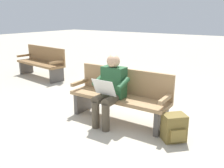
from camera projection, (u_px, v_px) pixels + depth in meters
ground_plane at (118, 120)px, 4.29m from camera, size 40.00×40.00×0.00m
bench_near at (120, 95)px, 4.22m from camera, size 1.81×0.53×0.90m
person_seated at (110, 88)px, 4.02m from camera, size 0.58×0.58×1.18m
backpack at (174, 128)px, 3.55m from camera, size 0.40×0.40×0.41m
bench_far at (42, 62)px, 7.16m from camera, size 1.84×0.68×0.90m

